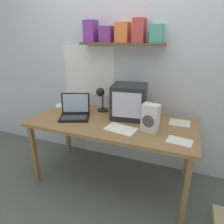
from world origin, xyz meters
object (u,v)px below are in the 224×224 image
object	(u,v)px
desk_lamp	(101,96)
juice_glass	(85,106)
corner_desk	(112,126)
laptop	(75,111)
loose_paper_near_monitor	(180,123)
open_notebook	(121,129)
space_heater	(150,118)
crt_monitor	(129,101)
printed_handout	(179,141)
loose_paper_near_laptop	(68,105)

from	to	relation	value
desk_lamp	juice_glass	size ratio (longest dim) A/B	2.16
corner_desk	laptop	xyz separation A→B (m)	(-0.42, -0.03, 0.12)
loose_paper_near_monitor	open_notebook	bearing A→B (deg)	-146.15
corner_desk	space_heater	distance (m)	0.47
juice_glass	loose_paper_near_monitor	size ratio (longest dim) A/B	0.66
corner_desk	juice_glass	bearing A→B (deg)	158.85
desk_lamp	space_heater	bearing A→B (deg)	-23.43
desk_lamp	space_heater	world-z (taller)	desk_lamp
corner_desk	laptop	bearing A→B (deg)	-175.79
laptop	crt_monitor	bearing A→B (deg)	-2.84
crt_monitor	printed_handout	world-z (taller)	crt_monitor
printed_handout	open_notebook	size ratio (longest dim) A/B	0.69
corner_desk	crt_monitor	distance (m)	0.32
laptop	printed_handout	xyz separation A→B (m)	(1.11, -0.17, -0.06)
corner_desk	open_notebook	xyz separation A→B (m)	(0.15, -0.15, 0.06)
loose_paper_near_laptop	open_notebook	distance (m)	0.95
corner_desk	laptop	world-z (taller)	laptop
open_notebook	loose_paper_near_laptop	bearing A→B (deg)	154.24
laptop	open_notebook	bearing A→B (deg)	-33.91
laptop	juice_glass	bearing A→B (deg)	61.49
loose_paper_near_laptop	loose_paper_near_monitor	world-z (taller)	same
loose_paper_near_laptop	loose_paper_near_monitor	distance (m)	1.38
corner_desk	loose_paper_near_laptop	distance (m)	0.76
desk_lamp	juice_glass	distance (m)	0.23
crt_monitor	juice_glass	world-z (taller)	crt_monitor
crt_monitor	desk_lamp	xyz separation A→B (m)	(-0.34, 0.04, 0.01)
corner_desk	printed_handout	xyz separation A→B (m)	(0.69, -0.20, 0.06)
crt_monitor	open_notebook	bearing A→B (deg)	-93.78
crt_monitor	loose_paper_near_monitor	distance (m)	0.57
crt_monitor	laptop	xyz separation A→B (m)	(-0.56, -0.19, -0.12)
laptop	loose_paper_near_laptop	xyz separation A→B (m)	(-0.29, 0.29, -0.06)
space_heater	printed_handout	xyz separation A→B (m)	(0.28, -0.10, -0.13)
corner_desk	space_heater	xyz separation A→B (m)	(0.41, -0.10, 0.19)
printed_handout	loose_paper_near_monitor	xyz separation A→B (m)	(-0.02, 0.40, 0.00)
desk_lamp	juice_glass	xyz separation A→B (m)	(-0.19, -0.05, -0.13)
juice_glass	open_notebook	distance (m)	0.63
corner_desk	juice_glass	size ratio (longest dim) A/B	12.70
crt_monitor	laptop	world-z (taller)	crt_monitor
corner_desk	desk_lamp	xyz separation A→B (m)	(-0.21, 0.20, 0.25)
space_heater	loose_paper_near_laptop	bearing A→B (deg)	173.07
space_heater	laptop	bearing A→B (deg)	-173.73
corner_desk	space_heater	size ratio (longest dim) A/B	6.44
corner_desk	printed_handout	size ratio (longest dim) A/B	7.59
laptop	printed_handout	size ratio (longest dim) A/B	1.70
corner_desk	printed_handout	bearing A→B (deg)	-16.13
juice_glass	loose_paper_near_monitor	distance (m)	1.07
crt_monitor	printed_handout	bearing A→B (deg)	-39.81
corner_desk	printed_handout	world-z (taller)	printed_handout
open_notebook	crt_monitor	bearing A→B (deg)	93.12
loose_paper_near_laptop	printed_handout	bearing A→B (deg)	-18.25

